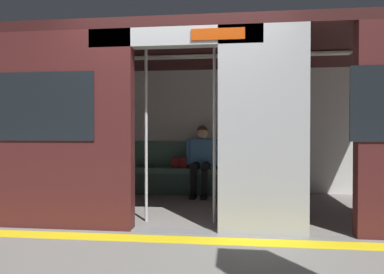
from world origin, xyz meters
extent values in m
plane|color=gray|center=(0.00, 0.00, 0.00)|extent=(60.00, 60.00, 0.00)
cube|color=yellow|center=(0.00, 0.30, 0.00)|extent=(8.00, 0.24, 0.01)
cube|color=#ADAFB5|center=(-0.94, 0.02, 1.10)|extent=(0.94, 0.12, 2.20)
cube|color=black|center=(-0.94, 0.03, 1.37)|extent=(0.52, 0.02, 0.55)
cube|color=#4C1E1E|center=(1.83, 0.00, 1.10)|extent=(2.73, 0.16, 2.20)
cube|color=black|center=(1.42, 0.09, 1.37)|extent=(1.10, 0.02, 0.76)
cube|color=#ADAFB5|center=(0.00, 0.00, 2.10)|extent=(1.88, 0.16, 0.20)
cube|color=#BF3F0C|center=(-0.47, 0.09, 2.10)|extent=(0.56, 0.02, 0.12)
cube|color=#351515|center=(0.00, -1.31, 2.26)|extent=(6.40, 2.78, 0.12)
cube|color=gray|center=(0.00, -1.31, 0.00)|extent=(6.08, 2.62, 0.01)
cube|color=silver|center=(0.00, -2.62, 1.10)|extent=(6.08, 0.10, 2.20)
cube|color=#4C7566|center=(0.00, -2.56, 0.68)|extent=(3.52, 0.06, 0.45)
cube|color=white|center=(0.00, -1.31, 2.17)|extent=(4.48, 0.16, 0.03)
cube|color=gray|center=(0.00, 0.00, 0.01)|extent=(0.94, 0.19, 0.01)
cube|color=#4C7566|center=(0.00, -2.34, 0.41)|extent=(2.48, 0.44, 0.09)
cube|color=#39574C|center=(0.00, -2.14, 0.18)|extent=(2.48, 0.04, 0.37)
cube|color=#4C8CC6|center=(-0.10, -2.32, 0.71)|extent=(0.39, 0.24, 0.50)
sphere|color=beige|center=(-0.10, -2.32, 1.05)|extent=(0.21, 0.21, 0.21)
sphere|color=brown|center=(-0.10, -2.33, 1.09)|extent=(0.19, 0.19, 0.19)
cylinder|color=#4C8CC6|center=(-0.33, -2.28, 0.74)|extent=(0.08, 0.08, 0.44)
cylinder|color=#4C8CC6|center=(0.14, -2.30, 0.74)|extent=(0.08, 0.08, 0.44)
cylinder|color=black|center=(-0.18, -2.12, 0.51)|extent=(0.16, 0.41, 0.14)
cylinder|color=black|center=(0.00, -2.13, 0.51)|extent=(0.16, 0.41, 0.14)
cylinder|color=black|center=(-0.17, -1.92, 0.25)|extent=(0.10, 0.10, 0.42)
cylinder|color=black|center=(0.01, -1.93, 0.25)|extent=(0.10, 0.10, 0.42)
cube|color=black|center=(-0.17, -1.87, 0.03)|extent=(0.11, 0.22, 0.06)
cube|color=black|center=(0.01, -1.88, 0.03)|extent=(0.11, 0.22, 0.06)
cube|color=maroon|center=(0.30, -2.31, 0.54)|extent=(0.26, 0.14, 0.17)
cube|color=maroon|center=(0.30, -2.24, 0.53)|extent=(0.02, 0.01, 0.14)
cube|color=#33723F|center=(-0.49, -2.30, 0.47)|extent=(0.24, 0.27, 0.03)
cylinder|color=silver|center=(0.41, -0.36, 1.09)|extent=(0.04, 0.04, 2.18)
cylinder|color=silver|center=(-0.41, -0.38, 1.09)|extent=(0.04, 0.04, 2.18)
camera|label=1|loc=(-0.62, 3.77, 1.08)|focal=32.93mm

